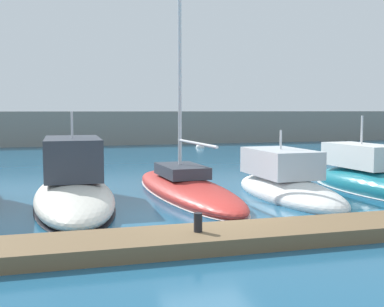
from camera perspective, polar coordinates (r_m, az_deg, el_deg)
ground_plane at (r=13.60m, az=1.96°, el=-8.26°), size 120.00×120.00×0.00m
dock_pier at (r=11.59m, az=5.21°, el=-9.76°), size 18.69×1.76×0.35m
breakwater_seawall at (r=44.59m, az=-10.45°, el=2.98°), size 108.00×2.33×3.04m
motorboat_ivory_second at (r=16.72m, az=-13.85°, el=-3.80°), size 2.65×8.58×3.41m
sailboat_red_third at (r=18.18m, az=-0.81°, el=-3.87°), size 3.07×10.06×18.24m
motorboat_white_fourth at (r=17.96m, az=11.05°, el=-3.60°), size 2.49×6.87×2.82m
motorboat_teal_fifth at (r=19.87m, az=20.50°, el=-2.91°), size 2.59×7.00×3.30m
mooring_buoy_white at (r=40.35m, az=0.97°, el=0.68°), size 0.74×0.74×0.74m
dock_bollard at (r=11.20m, az=0.72°, el=-8.17°), size 0.20×0.20×0.44m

